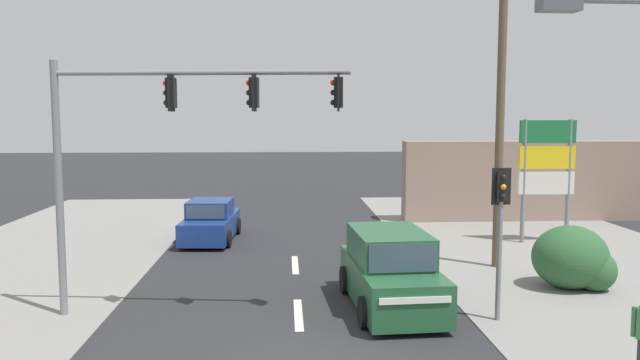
% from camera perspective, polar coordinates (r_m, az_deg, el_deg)
% --- Properties ---
extents(lane_dash_mid, '(0.20, 2.40, 0.01)m').
position_cam_1_polar(lane_dash_mid, '(15.26, -1.99, -12.17)').
color(lane_dash_mid, silver).
rests_on(lane_dash_mid, ground).
extents(lane_dash_far, '(0.20, 2.40, 0.01)m').
position_cam_1_polar(lane_dash_far, '(20.07, -2.29, -7.74)').
color(lane_dash_far, silver).
rests_on(lane_dash_far, ground).
extents(utility_pole_midground_right, '(1.80, 0.26, 10.02)m').
position_cam_1_polar(utility_pole_midground_right, '(19.98, 16.20, 7.16)').
color(utility_pole_midground_right, brown).
rests_on(utility_pole_midground_right, ground).
extents(traffic_signal_mast, '(6.85, 1.07, 6.00)m').
position_cam_1_polar(traffic_signal_mast, '(14.78, -14.64, 4.23)').
color(traffic_signal_mast, slate).
rests_on(traffic_signal_mast, ground).
extents(pedestal_signal_right_kerb, '(0.44, 0.29, 3.56)m').
position_cam_1_polar(pedestal_signal_right_kerb, '(14.80, 16.17, -3.34)').
color(pedestal_signal_right_kerb, slate).
rests_on(pedestal_signal_right_kerb, ground).
extents(shopping_plaza_sign, '(2.10, 0.16, 4.60)m').
position_cam_1_polar(shopping_plaza_sign, '(24.54, 20.02, 1.45)').
color(shopping_plaza_sign, slate).
rests_on(shopping_plaza_sign, ground).
extents(roadside_bush, '(2.17, 1.86, 1.75)m').
position_cam_1_polar(roadside_bush, '(18.52, 22.23, -6.73)').
color(roadside_bush, '#2D5B33').
rests_on(roadside_bush, ground).
extents(shopfront_wall_far, '(12.00, 1.00, 3.60)m').
position_cam_1_polar(shopfront_wall_far, '(29.87, 19.04, -0.06)').
color(shopfront_wall_far, gray).
rests_on(shopfront_wall_far, ground).
extents(suv_receding_far, '(2.27, 4.63, 1.90)m').
position_cam_1_polar(suv_receding_far, '(15.68, 6.45, -8.35)').
color(suv_receding_far, '#235633').
rests_on(suv_receding_far, ground).
extents(sedan_oncoming_near, '(2.08, 4.32, 1.56)m').
position_cam_1_polar(sedan_oncoming_near, '(24.10, -9.97, -3.82)').
color(sedan_oncoming_near, navy).
rests_on(sedan_oncoming_near, ground).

